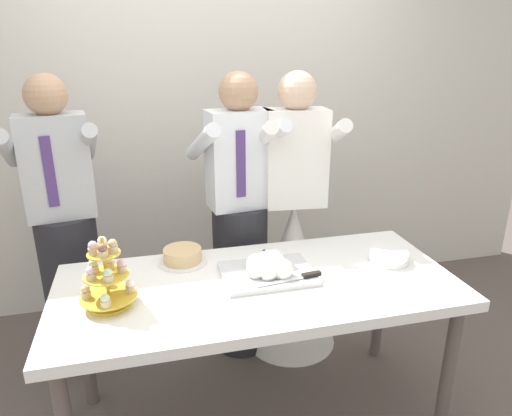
{
  "coord_description": "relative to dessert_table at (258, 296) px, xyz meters",
  "views": [
    {
      "loc": [
        -0.46,
        -1.79,
        1.79
      ],
      "look_at": [
        0.03,
        0.15,
        1.07
      ],
      "focal_mm": 32.38,
      "sensor_mm": 36.0,
      "label": 1
    }
  ],
  "objects": [
    {
      "name": "person_guest",
      "position": [
        -0.9,
        0.71,
        0.05
      ],
      "size": [
        0.53,
        0.55,
        1.66
      ],
      "color": "#232328",
      "rests_on": "ground_plane"
    },
    {
      "name": "main_cake_tray",
      "position": [
        0.06,
        0.04,
        0.12
      ],
      "size": [
        0.44,
        0.31,
        0.12
      ],
      "color": "silver",
      "rests_on": "dessert_table"
    },
    {
      "name": "person_bride",
      "position": [
        0.36,
        0.59,
        -0.12
      ],
      "size": [
        0.56,
        0.56,
        1.66
      ],
      "color": "white",
      "rests_on": "ground_plane"
    },
    {
      "name": "plate_stack",
      "position": [
        0.68,
        0.04,
        0.1
      ],
      "size": [
        0.19,
        0.19,
        0.05
      ],
      "color": "white",
      "rests_on": "dessert_table"
    },
    {
      "name": "person_groom",
      "position": [
        0.05,
        0.63,
        0.05
      ],
      "size": [
        0.51,
        0.54,
        1.66
      ],
      "color": "#232328",
      "rests_on": "ground_plane"
    },
    {
      "name": "rear_wall",
      "position": [
        0.0,
        1.38,
        0.75
      ],
      "size": [
        5.2,
        0.1,
        2.9
      ],
      "primitive_type": "cube",
      "color": "beige",
      "rests_on": "ground_plane"
    },
    {
      "name": "round_cake",
      "position": [
        -0.31,
        0.28,
        0.11
      ],
      "size": [
        0.24,
        0.24,
        0.07
      ],
      "color": "white",
      "rests_on": "dessert_table"
    },
    {
      "name": "cupcake_stand",
      "position": [
        -0.64,
        -0.05,
        0.2
      ],
      "size": [
        0.23,
        0.23,
        0.31
      ],
      "color": "gold",
      "rests_on": "dessert_table"
    },
    {
      "name": "dessert_table",
      "position": [
        0.0,
        0.0,
        0.0
      ],
      "size": [
        1.8,
        0.8,
        0.78
      ],
      "color": "white",
      "rests_on": "ground_plane"
    }
  ]
}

